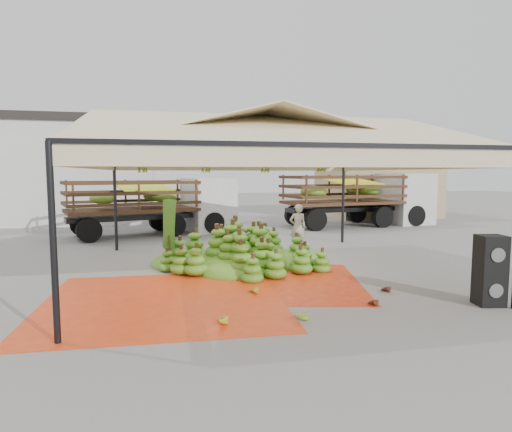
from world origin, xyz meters
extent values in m
plane|color=slate|center=(0.00, 0.00, 0.00)|extent=(90.00, 90.00, 0.00)
cylinder|color=black|center=(-4.00, -4.00, 1.50)|extent=(0.10, 0.10, 3.00)
cylinder|color=black|center=(-4.00, 4.00, 1.50)|extent=(0.10, 0.10, 3.00)
cylinder|color=black|center=(4.00, 4.00, 1.50)|extent=(0.10, 0.10, 3.00)
pyramid|color=beige|center=(0.00, 0.00, 3.50)|extent=(8.00, 8.00, 1.00)
cube|color=black|center=(0.00, 0.00, 3.00)|extent=(8.00, 8.00, 0.08)
cube|color=beige|center=(0.00, 0.00, 2.82)|extent=(8.00, 8.00, 0.36)
cube|color=silver|center=(-10.00, 14.00, 2.50)|extent=(14.00, 6.00, 5.00)
cube|color=black|center=(-10.00, 14.00, 5.20)|extent=(14.30, 6.30, 0.40)
cube|color=tan|center=(10.00, 13.00, 1.80)|extent=(6.00, 5.00, 3.60)
cube|color=navy|center=(10.00, 13.00, 3.85)|extent=(6.30, 5.30, 0.50)
cube|color=#E44215|center=(-2.46, -2.12, 0.01)|extent=(4.80, 4.58, 0.01)
cube|color=#E94216|center=(0.25, -1.16, 0.01)|extent=(4.34, 4.48, 0.01)
ellipsoid|color=#40811B|center=(-0.24, 0.96, 0.55)|extent=(6.14, 5.50, 1.11)
ellipsoid|color=#B48324|center=(-0.66, -2.01, 0.10)|extent=(0.45, 0.38, 0.19)
ellipsoid|color=gold|center=(-1.56, -3.70, 0.10)|extent=(0.46, 0.38, 0.20)
ellipsoid|color=#5E2A15|center=(1.42, -3.31, 0.09)|extent=(0.42, 0.36, 0.18)
ellipsoid|color=#571C13|center=(2.15, -2.48, 0.09)|extent=(0.38, 0.31, 0.17)
ellipsoid|color=#5A7D1A|center=(-0.14, -3.70, 0.10)|extent=(0.59, 0.59, 0.21)
ellipsoid|color=#477D1A|center=(-2.90, -0.10, 2.62)|extent=(0.24, 0.24, 0.20)
ellipsoid|color=#477D1A|center=(-1.40, -0.10, 2.62)|extent=(0.24, 0.24, 0.20)
ellipsoid|color=#477D1A|center=(0.10, -0.10, 2.62)|extent=(0.24, 0.24, 0.20)
ellipsoid|color=#477D1A|center=(1.60, -0.10, 2.62)|extent=(0.24, 0.24, 0.20)
cube|color=black|center=(3.70, -3.70, 0.34)|extent=(0.55, 0.50, 0.68)
cube|color=black|center=(3.70, -3.70, 1.02)|extent=(0.55, 0.50, 0.68)
imported|color=gray|center=(1.87, 2.74, 0.77)|extent=(0.57, 0.39, 1.54)
cube|color=#462617|center=(-3.72, 7.37, 1.07)|extent=(5.54, 3.73, 0.12)
cube|color=silver|center=(-0.52, 8.36, 1.17)|extent=(2.41, 2.67, 2.33)
cylinder|color=black|center=(-5.16, 5.86, 0.46)|extent=(0.96, 0.56, 0.91)
cylinder|color=black|center=(-5.76, 7.80, 0.46)|extent=(0.96, 0.56, 0.91)
cylinder|color=black|center=(-2.06, 6.82, 0.46)|extent=(0.96, 0.56, 0.91)
cylinder|color=black|center=(-2.66, 8.76, 0.46)|extent=(0.96, 0.56, 0.91)
cylinder|color=black|center=(-0.41, 7.33, 0.46)|extent=(0.96, 0.56, 0.91)
cylinder|color=black|center=(-1.02, 9.27, 0.46)|extent=(0.96, 0.56, 0.91)
ellipsoid|color=#53821B|center=(-3.72, 7.37, 1.57)|extent=(4.42, 2.95, 0.71)
cube|color=#BDCF17|center=(-3.23, 7.52, 1.98)|extent=(2.54, 2.53, 0.25)
cube|color=#493018|center=(5.95, 8.61, 1.16)|extent=(5.81, 3.25, 0.13)
cube|color=silver|center=(9.56, 9.10, 1.27)|extent=(2.29, 2.67, 2.54)
cylinder|color=black|center=(4.13, 7.25, 0.50)|extent=(1.03, 0.46, 0.99)
cylinder|color=black|center=(3.84, 9.44, 0.50)|extent=(1.03, 0.46, 0.99)
cylinder|color=black|center=(7.63, 7.72, 0.50)|extent=(1.03, 0.46, 0.99)
cylinder|color=black|center=(7.34, 9.91, 0.50)|extent=(1.03, 0.46, 0.99)
cylinder|color=black|center=(9.49, 7.97, 0.50)|extent=(1.03, 0.46, 0.99)
cylinder|color=black|center=(9.20, 10.16, 0.50)|extent=(1.03, 0.46, 0.99)
ellipsoid|color=#48801A|center=(5.95, 8.61, 1.71)|extent=(4.64, 2.56, 0.77)
cube|color=yellow|center=(6.50, 8.69, 2.15)|extent=(2.48, 2.48, 0.27)
camera|label=1|loc=(-2.38, -10.66, 2.53)|focal=30.00mm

